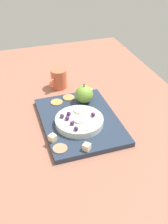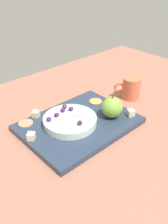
# 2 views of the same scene
# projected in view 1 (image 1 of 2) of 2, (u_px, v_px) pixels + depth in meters

# --- Properties ---
(table) EXTENTS (1.50, 0.94, 0.05)m
(table) POSITION_uv_depth(u_px,v_px,m) (77.00, 122.00, 1.08)
(table) COLOR #9B644F
(table) RESTS_ON ground
(platter) EXTENTS (0.36, 0.27, 0.02)m
(platter) POSITION_uv_depth(u_px,v_px,m) (79.00, 121.00, 1.03)
(platter) COLOR #28354B
(platter) RESTS_ON table
(serving_dish) EXTENTS (0.17, 0.17, 0.02)m
(serving_dish) POSITION_uv_depth(u_px,v_px,m) (79.00, 121.00, 0.99)
(serving_dish) COLOR silver
(serving_dish) RESTS_ON platter
(apple_whole) EXTENTS (0.07, 0.07, 0.07)m
(apple_whole) POSITION_uv_depth(u_px,v_px,m) (84.00, 94.00, 1.10)
(apple_whole) COLOR #7AAA3C
(apple_whole) RESTS_ON platter
(apple_stem) EXTENTS (0.01, 0.01, 0.01)m
(apple_stem) POSITION_uv_depth(u_px,v_px,m) (84.00, 85.00, 1.07)
(apple_stem) COLOR brown
(apple_stem) RESTS_ON apple_whole
(cheese_cube_0) EXTENTS (0.03, 0.03, 0.02)m
(cheese_cube_0) POSITION_uv_depth(u_px,v_px,m) (87.00, 147.00, 0.88)
(cheese_cube_0) COLOR beige
(cheese_cube_0) RESTS_ON platter
(cheese_cube_1) EXTENTS (0.03, 0.03, 0.02)m
(cheese_cube_1) POSITION_uv_depth(u_px,v_px,m) (90.00, 92.00, 1.16)
(cheese_cube_1) COLOR beige
(cheese_cube_1) RESTS_ON platter
(cheese_cube_2) EXTENTS (0.03, 0.03, 0.02)m
(cheese_cube_2) POSITION_uv_depth(u_px,v_px,m) (53.00, 138.00, 0.92)
(cheese_cube_2) COLOR beige
(cheese_cube_2) RESTS_ON platter
(cracker_0) EXTENTS (0.05, 0.05, 0.00)m
(cracker_0) POSITION_uv_depth(u_px,v_px,m) (60.00, 148.00, 0.89)
(cracker_0) COLOR tan
(cracker_0) RESTS_ON platter
(cracker_1) EXTENTS (0.05, 0.05, 0.00)m
(cracker_1) POSITION_uv_depth(u_px,v_px,m) (57.00, 102.00, 1.11)
(cracker_1) COLOR tan
(cracker_1) RESTS_ON platter
(cracker_2) EXTENTS (0.05, 0.05, 0.00)m
(cracker_2) POSITION_uv_depth(u_px,v_px,m) (68.00, 98.00, 1.14)
(cracker_2) COLOR tan
(cracker_2) RESTS_ON platter
(grape_0) EXTENTS (0.02, 0.02, 0.01)m
(grape_0) POSITION_uv_depth(u_px,v_px,m) (72.00, 123.00, 0.95)
(grape_0) COLOR #4C1957
(grape_0) RESTS_ON serving_dish
(grape_1) EXTENTS (0.02, 0.02, 0.01)m
(grape_1) POSITION_uv_depth(u_px,v_px,m) (76.00, 129.00, 0.92)
(grape_1) COLOR #462859
(grape_1) RESTS_ON serving_dish
(grape_2) EXTENTS (0.02, 0.02, 0.01)m
(grape_2) POSITION_uv_depth(u_px,v_px,m) (93.00, 115.00, 0.99)
(grape_2) COLOR #4E194E
(grape_2) RESTS_ON serving_dish
(grape_3) EXTENTS (0.02, 0.02, 0.01)m
(grape_3) POSITION_uv_depth(u_px,v_px,m) (67.00, 118.00, 0.97)
(grape_3) COLOR #511B5E
(grape_3) RESTS_ON serving_dish
(grape_4) EXTENTS (0.02, 0.02, 0.01)m
(grape_4) POSITION_uv_depth(u_px,v_px,m) (69.00, 114.00, 0.99)
(grape_4) COLOR #401D61
(grape_4) RESTS_ON serving_dish
(grape_5) EXTENTS (0.02, 0.02, 0.02)m
(grape_5) POSITION_uv_depth(u_px,v_px,m) (62.00, 116.00, 0.98)
(grape_5) COLOR #4A2D56
(grape_5) RESTS_ON serving_dish
(apple_slice_0) EXTENTS (0.05, 0.05, 0.01)m
(apple_slice_0) POSITION_uv_depth(u_px,v_px,m) (80.00, 120.00, 0.97)
(apple_slice_0) COLOR beige
(apple_slice_0) RESTS_ON serving_dish
(apple_slice_1) EXTENTS (0.05, 0.05, 0.01)m
(apple_slice_1) POSITION_uv_depth(u_px,v_px,m) (80.00, 110.00, 1.02)
(apple_slice_1) COLOR beige
(apple_slice_1) RESTS_ON serving_dish
(cup) EXTENTS (0.08, 0.09, 0.09)m
(cup) POSITION_uv_depth(u_px,v_px,m) (59.00, 79.00, 1.22)
(cup) COLOR #DF6644
(cup) RESTS_ON table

